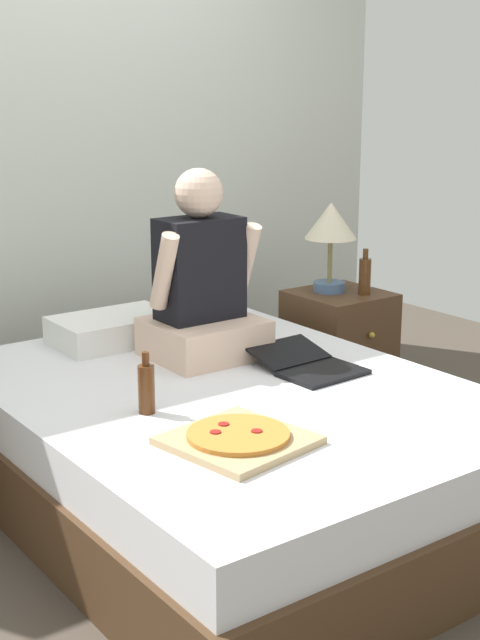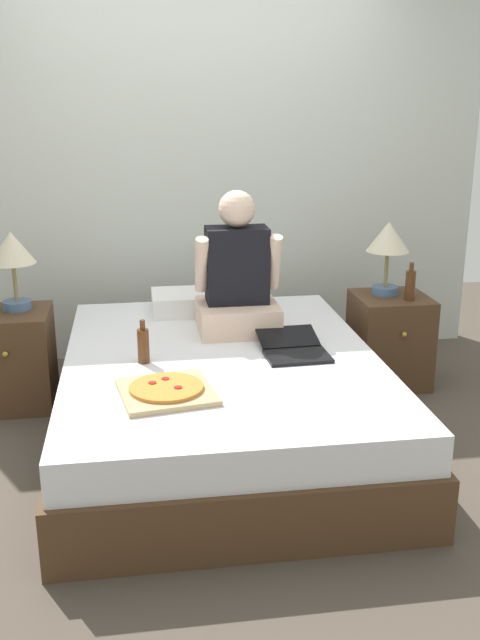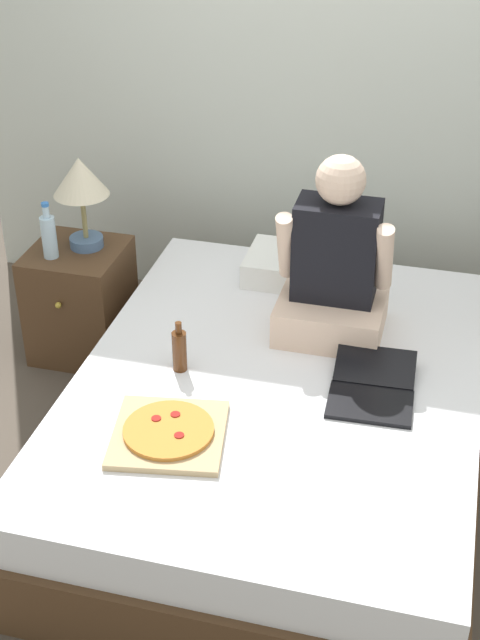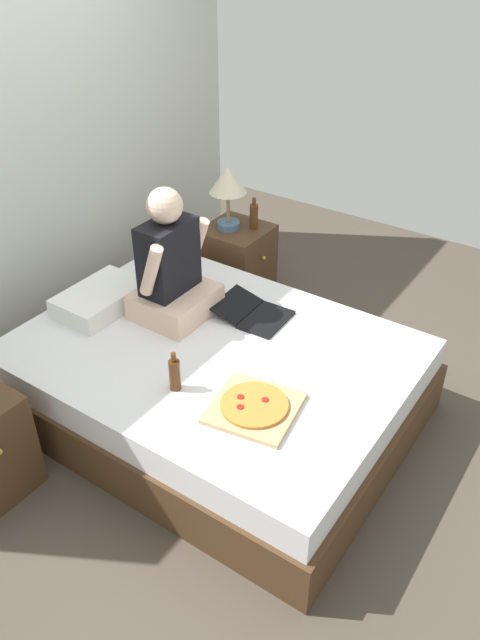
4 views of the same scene
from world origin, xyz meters
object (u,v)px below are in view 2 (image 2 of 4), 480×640
nightstand_right (389,340)px  laptop (294,350)px  nightstand_left (14,359)px  pizza_box (167,390)px  bed (222,398)px  beer_bottle (410,285)px  beer_bottle_on_bed (143,345)px  lamp_on_right_nightstand (388,242)px  person_seated (237,280)px  lamp_on_left_nightstand (12,253)px

nightstand_right → laptop: 1.04m
nightstand_left → pizza_box: nightstand_left is taller
bed → beer_bottle: size_ratio=9.32×
beer_bottle → beer_bottle_on_bed: 1.70m
nightstand_right → pizza_box: nightstand_right is taller
lamp_on_right_nightstand → laptop: 1.10m
nightstand_left → pizza_box: size_ratio=1.23×
person_seated → laptop: person_seated is taller
bed → nightstand_left: bearing=150.9°
lamp_on_left_nightstand → pizza_box: size_ratio=0.98×
beer_bottle_on_bed → lamp_on_right_nightstand: bearing=26.2°
lamp_on_left_nightstand → pizza_box: (0.79, -1.15, -0.40)m
nightstand_right → nightstand_left: bearing=180.0°
bed → beer_bottle_on_bed: (-0.39, -0.05, 0.33)m
nightstand_left → beer_bottle_on_bed: beer_bottle_on_bed is taller
bed → beer_bottle: 1.38m
bed → person_seated: person_seated is taller
nightstand_left → beer_bottle: (2.34, -0.10, 0.38)m
lamp_on_left_nightstand → laptop: (1.47, -0.72, -0.40)m
lamp_on_left_nightstand → beer_bottle: bearing=-3.7°
person_seated → laptop: 0.56m
lamp_on_right_nightstand → lamp_on_left_nightstand: bearing=180.0°
nightstand_left → beer_bottle_on_bed: (0.74, -0.68, 0.28)m
lamp_on_right_nightstand → laptop: (-0.73, -0.72, -0.40)m
nightstand_right → pizza_box: 1.82m
nightstand_left → lamp_on_left_nightstand: 0.61m
beer_bottle_on_bed → nightstand_right: bearing=24.2°
bed → lamp_on_right_nightstand: size_ratio=4.76×
nightstand_right → lamp_on_right_nightstand: bearing=120.9°
lamp_on_left_nightstand → person_seated: bearing=-13.1°
lamp_on_left_nightstand → nightstand_right: bearing=-1.3°
lamp_on_left_nightstand → nightstand_right: size_ratio=0.79×
bed → pizza_box: bearing=-122.8°
beer_bottle → laptop: bearing=-145.7°
nightstand_left → pizza_box: bearing=-52.8°
laptop → lamp_on_right_nightstand: bearing=44.4°
bed → pizza_box: pizza_box is taller
lamp_on_right_nightstand → beer_bottle: 0.29m
bed → laptop: laptop is taller
beer_bottle → person_seated: bearing=-172.7°
lamp_on_right_nightstand → nightstand_left: bearing=-178.7°
beer_bottle_on_bed → bed: bearing=7.7°
lamp_on_left_nightstand → beer_bottle: (2.30, -0.15, -0.23)m
lamp_on_left_nightstand → beer_bottle: lamp_on_left_nightstand is taller
lamp_on_right_nightstand → beer_bottle: size_ratio=1.96×
lamp_on_left_nightstand → beer_bottle_on_bed: lamp_on_left_nightstand is taller
laptop → beer_bottle_on_bed: size_ratio=1.94×
nightstand_left → beer_bottle: 2.37m
lamp_on_left_nightstand → pizza_box: 1.45m
lamp_on_right_nightstand → pizza_box: 1.86m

